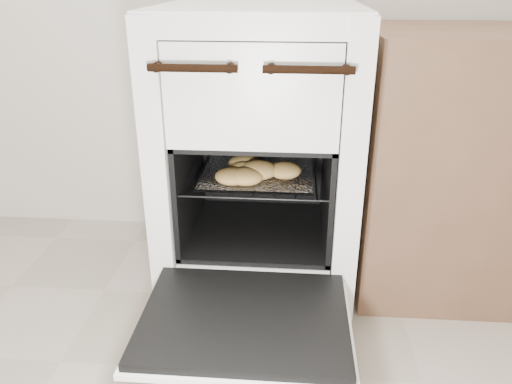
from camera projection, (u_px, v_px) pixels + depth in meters
stove at (260, 160)px, 1.62m from camera, size 0.60×0.66×0.91m
oven_door at (245, 320)px, 1.26m from camera, size 0.54×0.42×0.04m
oven_rack at (258, 173)px, 1.57m from camera, size 0.43×0.42×0.01m
foil_sheet at (258, 173)px, 1.55m from camera, size 0.34×0.30×0.01m
baked_rolls at (252, 171)px, 1.49m from camera, size 0.29×0.25×0.05m
counter at (488, 163)px, 1.65m from camera, size 0.86×0.57×0.85m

